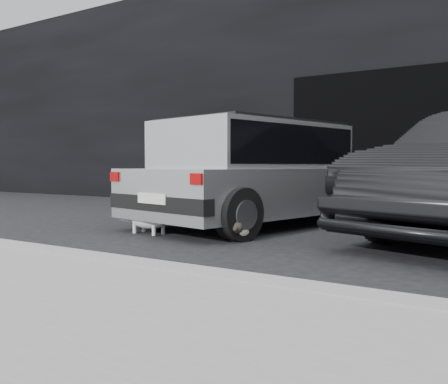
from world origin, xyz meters
The scene contains 8 objects.
ground centered at (0.00, 0.00, 0.00)m, with size 80.00×80.00×0.00m, color black.
building_facade centered at (1.00, 6.00, 2.50)m, with size 34.00×4.00×5.00m, color black.
garage_opening centered at (1.00, 3.99, 1.30)m, with size 4.00×0.10×2.60m, color black.
curb centered at (1.00, -2.60, 0.06)m, with size 18.00×0.25×0.12m, color gray.
sidewalk centered at (1.00, -3.80, 0.06)m, with size 18.00×2.20×0.11m, color gray.
silver_hatchback centered at (-0.05, 0.77, 0.79)m, with size 2.57×4.19×1.44m.
cat_siamese centered at (0.49, -0.62, 0.12)m, with size 0.42×0.72×0.26m.
cat_white centered at (-0.69, -0.77, 0.20)m, with size 0.88×0.36×0.41m.
Camera 1 is at (3.34, -5.36, 0.84)m, focal length 40.00 mm.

